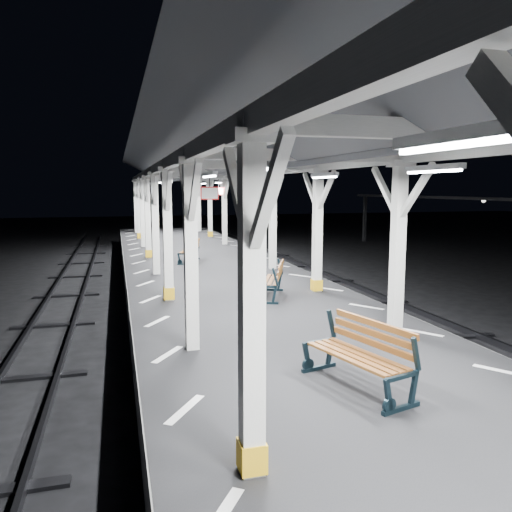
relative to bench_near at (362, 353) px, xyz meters
name	(u,v)px	position (x,y,z in m)	size (l,w,h in m)	color
ground	(268,357)	(-0.06, 4.33, -1.50)	(120.00, 120.00, 0.00)	black
platform	(268,335)	(-0.06, 4.33, -1.00)	(6.00, 50.00, 1.00)	black
hazard_stripes_left	(157,321)	(-2.51, 4.33, -0.50)	(1.00, 48.00, 0.01)	silver
hazard_stripes_right	(366,307)	(2.39, 4.33, -0.50)	(1.00, 48.00, 0.01)	silver
track_left	(30,375)	(-5.06, 4.33, -1.43)	(2.20, 60.00, 0.16)	#2D2D33
track_right	(456,336)	(4.94, 4.33, -1.43)	(2.20, 60.00, 0.16)	#2D2D33
canopy	(269,153)	(-0.06, 4.31, 3.05)	(5.40, 49.00, 4.65)	silver
bench_near	(362,353)	(0.00, 0.00, 0.00)	(1.07, 1.85, 0.95)	black
bench_mid	(273,279)	(0.57, 5.95, -0.02)	(1.21, 1.78, 0.91)	black
bench_far	(191,250)	(-0.56, 12.74, -0.05)	(1.06, 1.68, 0.86)	black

